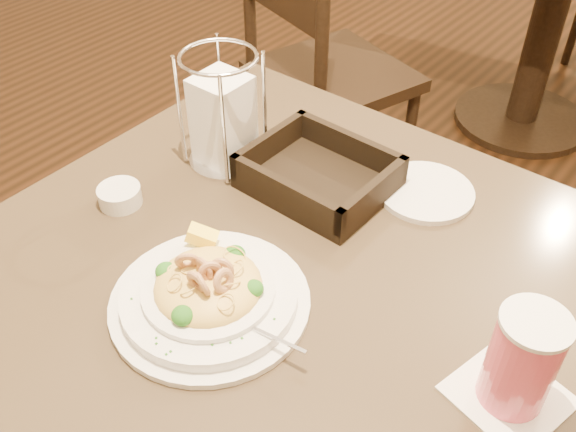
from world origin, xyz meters
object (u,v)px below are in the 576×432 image
Objects in this scene: main_table at (281,358)px; napkin_caddy at (223,118)px; dining_chair_near at (320,66)px; pasta_bowl at (209,292)px; drink_glass at (522,361)px; background_table at (553,1)px; side_plate at (426,192)px; bread_basket at (319,177)px; butter_ramekin at (120,196)px.

main_table is 0.42m from napkin_caddy.
dining_chair_near is 3.00× the size of pasta_bowl.
dining_chair_near reaches higher than drink_glass.
side_plate is at bearing -78.73° from background_table.
napkin_caddy is 0.37m from side_plate.
napkin_caddy reaches higher than pasta_bowl.
dining_chair_near is at bearing 125.70° from bread_basket.
background_table is 0.96m from dining_chair_near.
pasta_bowl is at bearing -105.78° from side_plate.
background_table is at bearing 95.59° from pasta_bowl.
dining_chair_near is at bearing 118.43° from pasta_bowl.
bread_basket is at bearing 97.29° from pasta_bowl.
pasta_bowl is 1.49× the size of napkin_caddy.
dining_chair_near is 13.13× the size of butter_ramekin.
napkin_caddy is at bearing 132.12° from dining_chair_near.
napkin_caddy is 2.94× the size of butter_ramekin.
bread_basket is at bearing -147.67° from side_plate.
side_plate is (0.15, 0.10, -0.02)m from bread_basket.
main_table is at bearing -70.73° from bread_basket.
napkin_caddy reaches higher than main_table.
background_table is 1.63m from bread_basket.
pasta_bowl is at bearing -162.71° from drink_glass.
pasta_bowl reaches higher than butter_ramekin.
butter_ramekin is at bearing -134.03° from bread_basket.
side_plate is 2.28× the size of butter_ramekin.
drink_glass reaches higher than pasta_bowl.
dining_chair_near reaches higher than bread_basket.
napkin_caddy reaches higher than dining_chair_near.
drink_glass is 0.65× the size of bread_basket.
pasta_bowl is (-0.02, -0.12, 0.26)m from main_table.
main_table is 2.90× the size of pasta_bowl.
drink_glass reaches higher than side_plate.
dining_chair_near is 1.33m from drink_glass.
pasta_bowl is 0.28m from butter_ramekin.
drink_glass is at bearing 17.29° from pasta_bowl.
pasta_bowl is 4.37× the size of butter_ramekin.
main_table is 1.80m from background_table.
butter_ramekin is (-0.38, -0.33, 0.01)m from side_plate.
napkin_caddy is at bearing -166.88° from bread_basket.
dining_chair_near is 0.89m from napkin_caddy.
drink_glass is at bearing -13.48° from napkin_caddy.
napkin_caddy reaches higher than bread_basket.
dining_chair_near is (-0.36, -0.89, -0.01)m from background_table.
drink_glass is 0.66m from butter_ramekin.
pasta_bowl is (0.55, -1.02, 0.26)m from dining_chair_near.
drink_glass is (0.39, 0.12, 0.04)m from pasta_bowl.
main_table is at bearing 10.57° from butter_ramekin.
napkin_caddy reaches higher than butter_ramekin.
side_plate is at bearing 134.15° from drink_glass.
pasta_bowl is at bearing 136.46° from dining_chair_near.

